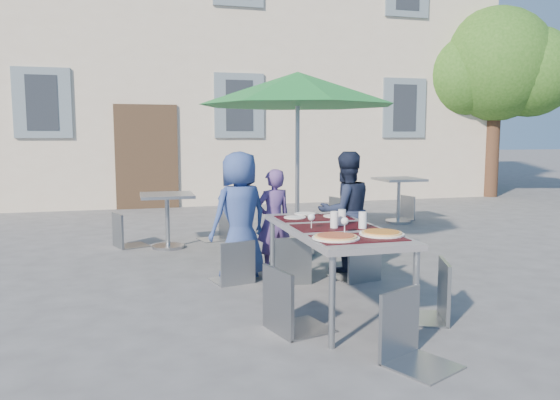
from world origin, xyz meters
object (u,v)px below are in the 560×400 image
object	(u,v)px
pizza_near_right	(382,233)
child_0	(240,215)
chair_4	(433,254)
bg_chair_l_1	(341,194)
child_2	(345,212)
bg_chair_r_0	(219,205)
child_1	(273,220)
pizza_near_left	(336,237)
cafe_table_0	(167,211)
chair_2	(360,229)
dining_table	(334,233)
chair_1	(290,231)
cafe_table_1	(399,191)
bg_chair_r_1	(404,194)
bg_chair_l_0	(124,209)
chair_5	(412,285)
patio_umbrella	(298,90)
chair_3	(289,260)
chair_0	(234,236)

from	to	relation	value
pizza_near_right	child_0	distance (m)	1.96
pizza_near_right	chair_4	size ratio (longest dim) A/B	0.38
chair_4	bg_chair_l_1	distance (m)	5.03
child_2	bg_chair_r_0	world-z (taller)	child_2
child_1	pizza_near_left	bearing A→B (deg)	76.73
cafe_table_0	chair_2	bearing A→B (deg)	-50.41
pizza_near_left	chair_4	size ratio (longest dim) A/B	0.39
dining_table	chair_1	distance (m)	0.97
cafe_table_1	bg_chair_l_1	world-z (taller)	bg_chair_l_1
pizza_near_left	bg_chair_l_1	distance (m)	5.35
child_0	cafe_table_0	world-z (taller)	child_0
bg_chair_r_1	bg_chair_l_0	bearing A→B (deg)	-166.51
child_0	chair_1	bearing A→B (deg)	122.53
chair_2	chair_5	world-z (taller)	chair_2
child_2	patio_umbrella	distance (m)	1.78
chair_1	bg_chair_l_0	distance (m)	2.93
child_0	bg_chair_r_0	bearing A→B (deg)	-115.07
chair_4	patio_umbrella	xyz separation A→B (m)	(-0.33, 2.80, 1.56)
cafe_table_0	chair_3	bearing A→B (deg)	-78.67
bg_chair_r_0	chair_3	bearing A→B (deg)	-91.04
pizza_near_right	chair_4	world-z (taller)	chair_4
chair_2	patio_umbrella	xyz separation A→B (m)	(-0.25, 1.47, 1.57)
child_1	cafe_table_1	distance (m)	4.10
cafe_table_1	bg_chair_r_1	world-z (taller)	bg_chair_r_1
chair_3	cafe_table_0	bearing A→B (deg)	101.33
chair_2	patio_umbrella	size ratio (longest dim) A/B	0.38
pizza_near_left	pizza_near_right	xyz separation A→B (m)	(0.42, 0.05, -0.00)
pizza_near_left	cafe_table_0	distance (m)	3.81
bg_chair_l_0	bg_chair_r_1	xyz separation A→B (m)	(4.96, 1.19, -0.05)
patio_umbrella	bg_chair_l_1	distance (m)	3.02
chair_1	bg_chair_r_1	xyz separation A→B (m)	(3.25, 3.57, -0.07)
pizza_near_right	chair_0	distance (m)	1.84
dining_table	pizza_near_right	xyz separation A→B (m)	(0.23, -0.49, 0.07)
dining_table	chair_5	size ratio (longest dim) A/B	1.96
bg_chair_l_0	cafe_table_1	distance (m)	4.78
patio_umbrella	bg_chair_l_0	distance (m)	2.91
child_0	cafe_table_1	size ratio (longest dim) A/B	1.73
chair_3	cafe_table_1	distance (m)	5.80
pizza_near_right	chair_4	distance (m)	0.51
cafe_table_1	chair_4	bearing A→B (deg)	-114.49
child_1	bg_chair_r_1	world-z (taller)	child_1
child_0	bg_chair_l_1	world-z (taller)	child_0
bg_chair_l_0	bg_chair_l_1	world-z (taller)	bg_chair_l_0
patio_umbrella	bg_chair_r_1	world-z (taller)	patio_umbrella
chair_1	bg_chair_l_1	xyz separation A→B (m)	(1.95, 3.45, -0.03)
pizza_near_left	child_1	xyz separation A→B (m)	(0.02, 2.03, -0.18)
pizza_near_left	chair_5	xyz separation A→B (m)	(0.29, -0.70, -0.22)
chair_4	bg_chair_l_1	size ratio (longest dim) A/B	1.07
child_2	chair_1	distance (m)	0.84
pizza_near_right	patio_umbrella	size ratio (longest dim) A/B	0.14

